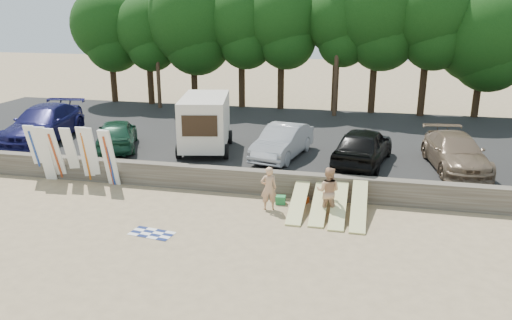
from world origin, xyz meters
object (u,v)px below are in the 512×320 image
(beachgoer_a, at_px, (269,188))
(car_1, at_px, (117,134))
(car_3, at_px, (363,146))
(car_4, at_px, (455,152))
(cooler, at_px, (281,200))
(car_2, at_px, (282,142))
(car_0, at_px, (44,123))
(beachgoer_b, at_px, (328,191))
(box_trailer, at_px, (205,121))

(beachgoer_a, bearing_deg, car_1, -44.05)
(car_1, bearing_deg, car_3, 157.03)
(car_4, relative_size, cooler, 13.26)
(car_1, height_order, car_4, car_1)
(car_1, relative_size, car_2, 0.98)
(car_0, distance_m, beachgoer_b, 16.03)
(car_3, height_order, beachgoer_b, car_3)
(box_trailer, xyz_separation_m, car_3, (7.46, -0.55, -0.64))
(car_2, distance_m, car_3, 3.67)
(beachgoer_b, bearing_deg, car_1, -15.91)
(beachgoer_a, height_order, beachgoer_b, beachgoer_b)
(car_0, xyz_separation_m, car_3, (16.34, -0.67, -0.04))
(car_3, relative_size, car_4, 0.98)
(car_0, relative_size, car_4, 1.21)
(box_trailer, distance_m, car_0, 8.90)
(car_0, bearing_deg, beachgoer_b, -27.20)
(car_0, bearing_deg, cooler, -27.01)
(box_trailer, relative_size, car_4, 0.89)
(car_1, bearing_deg, beachgoer_b, 134.69)
(cooler, bearing_deg, car_2, 94.00)
(car_0, bearing_deg, car_1, -18.10)
(car_1, distance_m, car_3, 11.79)
(car_2, relative_size, car_4, 0.89)
(car_4, height_order, beachgoer_b, car_4)
(beachgoer_b, relative_size, cooler, 4.85)
(beachgoer_b, bearing_deg, car_4, -131.20)
(car_1, relative_size, cooler, 11.61)
(car_1, bearing_deg, car_0, -32.57)
(beachgoer_a, bearing_deg, cooler, -136.11)
(cooler, bearing_deg, car_4, 24.82)
(box_trailer, bearing_deg, beachgoer_a, -62.06)
(car_0, xyz_separation_m, car_4, (20.22, -0.41, -0.15))
(beachgoer_b, bearing_deg, cooler, -13.58)
(car_1, xyz_separation_m, beachgoer_a, (8.43, -4.27, -0.60))
(car_1, xyz_separation_m, cooler, (8.78, -3.63, -1.29))
(car_3, distance_m, cooler, 4.97)
(car_4, bearing_deg, beachgoer_b, -145.17)
(car_0, relative_size, cooler, 16.03)
(car_3, xyz_separation_m, car_4, (3.88, 0.26, -0.11))
(car_2, height_order, beachgoer_b, car_2)
(box_trailer, distance_m, cooler, 6.48)
(car_3, xyz_separation_m, cooler, (-3.01, -3.71, -1.38))
(cooler, bearing_deg, box_trailer, 131.20)
(car_0, height_order, beachgoer_b, car_0)
(car_0, xyz_separation_m, beachgoer_a, (12.98, -5.01, -0.74))
(car_2, relative_size, beachgoer_b, 2.44)
(beachgoer_a, bearing_deg, beachgoer_b, 162.06)
(car_2, xyz_separation_m, car_3, (3.65, -0.31, 0.10))
(beachgoer_b, distance_m, cooler, 2.13)
(cooler, bearing_deg, car_1, 152.43)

